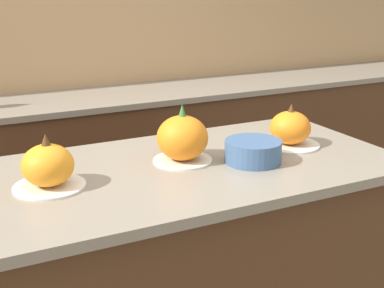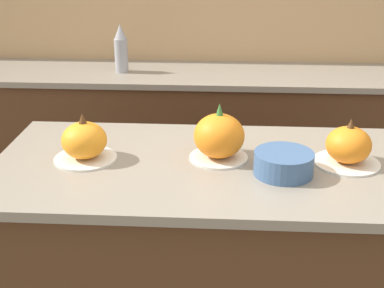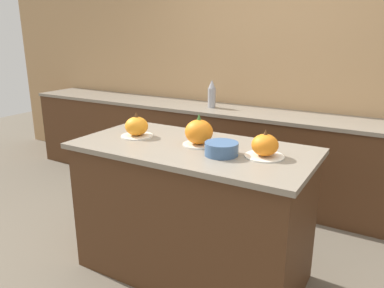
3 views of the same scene
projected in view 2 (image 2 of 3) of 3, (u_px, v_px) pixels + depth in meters
wall_back at (219, 10)px, 3.48m from camera, size 8.00×0.06×2.50m
kitchen_island at (209, 272)px, 2.13m from camera, size 1.60×0.80×0.96m
back_counter at (216, 141)px, 3.48m from camera, size 6.00×0.60×0.92m
pumpkin_cake_left at (84, 142)px, 1.95m from camera, size 0.23×0.23×0.18m
pumpkin_cake_center at (219, 137)px, 1.96m from camera, size 0.22×0.22×0.21m
pumpkin_cake_right at (348, 147)px, 1.92m from camera, size 0.24×0.24×0.17m
bottle_tall at (121, 49)px, 3.26m from camera, size 0.08×0.08×0.29m
mixing_bowl at (284, 163)px, 1.85m from camera, size 0.21×0.21×0.08m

